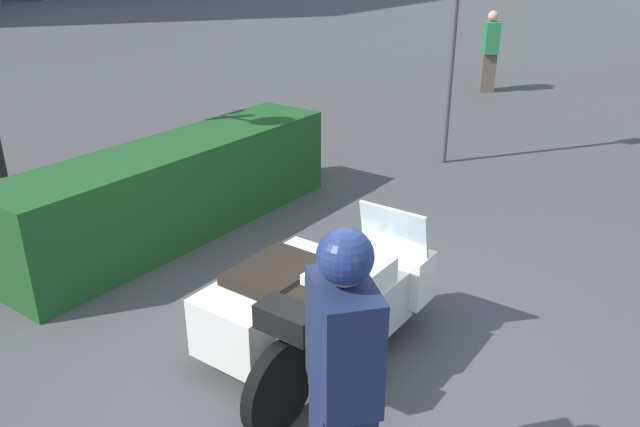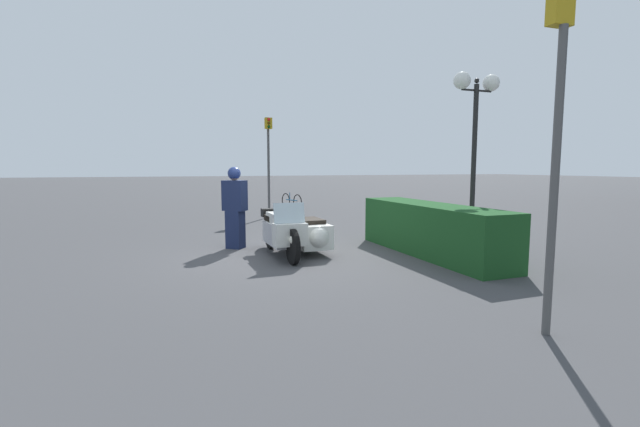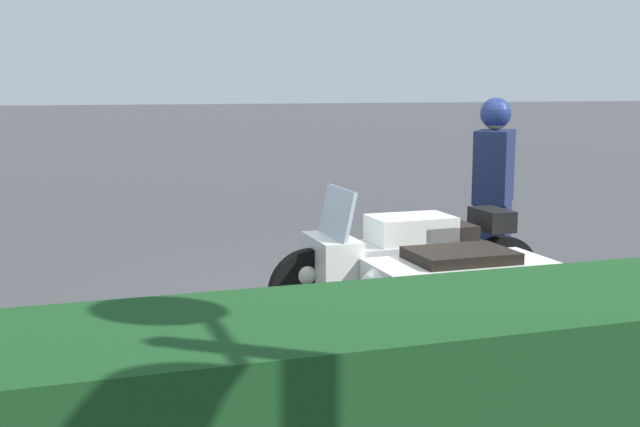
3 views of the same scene
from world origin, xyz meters
name	(u,v)px [view 2 (image 2 of 3)]	position (x,y,z in m)	size (l,w,h in m)	color
ground_plane	(287,256)	(0.00, 0.00, 0.00)	(160.00, 160.00, 0.00)	#424244
police_motorcycle	(296,233)	(-0.03, 0.21, 0.48)	(2.43, 1.30, 1.17)	black
officer_rider	(235,206)	(-1.26, -0.87, 0.98)	(0.56, 0.58, 1.86)	#192347
hedge_bush_curbside	(431,229)	(0.93, 2.91, 0.54)	(4.28, 0.96, 1.08)	#19471E
twin_lamp_post	(476,105)	(-0.11, 4.84, 3.35)	(0.41, 1.28, 4.12)	black
traffic_light_near	(556,114)	(5.06, 1.53, 2.42)	(0.23, 0.26, 3.72)	#4C4C4C
traffic_light_far	(269,153)	(-6.94, 1.32, 2.37)	(0.23, 0.26, 3.64)	#4C4C4C
bicycle_parked	(292,201)	(-9.63, 2.99, 0.34)	(1.69, 0.45, 0.75)	black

